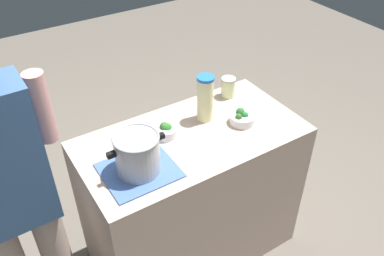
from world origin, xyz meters
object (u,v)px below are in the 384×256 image
(mason_jar, at_px, (228,87))
(broccoli_bowl_center, at_px, (242,118))
(cooking_pot, at_px, (137,153))
(broccoli_bowl_front, at_px, (165,130))
(lemonade_pitcher, at_px, (205,98))
(person_cook, at_px, (13,204))

(mason_jar, distance_m, broccoli_bowl_center, 0.28)
(cooking_pot, xyz_separation_m, broccoli_bowl_front, (-0.24, -0.17, -0.08))
(cooking_pot, bearing_deg, lemonade_pitcher, -159.34)
(broccoli_bowl_front, height_order, broccoli_bowl_center, broccoli_bowl_front)
(mason_jar, relative_size, broccoli_bowl_front, 0.92)
(broccoli_bowl_center, bearing_deg, lemonade_pitcher, -43.02)
(mason_jar, bearing_deg, broccoli_bowl_front, 14.74)
(lemonade_pitcher, relative_size, person_cook, 0.15)
(cooking_pot, distance_m, mason_jar, 0.80)
(lemonade_pitcher, bearing_deg, broccoli_bowl_front, 3.09)
(person_cook, bearing_deg, lemonade_pitcher, -173.69)
(cooking_pot, relative_size, person_cook, 0.16)
(mason_jar, relative_size, broccoli_bowl_center, 0.89)
(lemonade_pitcher, relative_size, broccoli_bowl_center, 1.94)
(mason_jar, bearing_deg, person_cook, 10.27)
(broccoli_bowl_front, distance_m, broccoli_bowl_center, 0.43)
(cooking_pot, height_order, broccoli_bowl_front, cooking_pot)
(lemonade_pitcher, height_order, broccoli_bowl_front, lemonade_pitcher)
(broccoli_bowl_front, bearing_deg, cooking_pot, 36.04)
(lemonade_pitcher, relative_size, broccoli_bowl_front, 2.01)
(cooking_pot, relative_size, broccoli_bowl_front, 2.15)
(lemonade_pitcher, bearing_deg, person_cook, 6.31)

